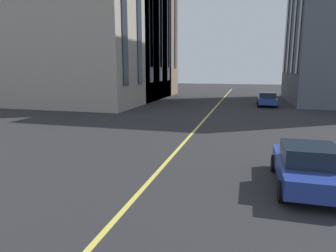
{
  "coord_description": "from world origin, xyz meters",
  "views": [
    {
      "loc": [
        2.89,
        -3.0,
        3.64
      ],
      "look_at": [
        13.4,
        -0.12,
        1.52
      ],
      "focal_mm": 31.13,
      "sensor_mm": 36.0,
      "label": 1
    }
  ],
  "objects": [
    {
      "name": "building_left_near",
      "position": [
        34.08,
        14.2,
        8.0
      ],
      "size": [
        17.73,
        13.52,
        16.0
      ],
      "color": "#A89E8E",
      "rests_on": "ground_plane"
    },
    {
      "name": "car_blue_mid",
      "position": [
        12.32,
        -4.9,
        0.7
      ],
      "size": [
        3.9,
        1.89,
        1.4
      ],
      "color": "navy",
      "rests_on": "ground_plane"
    },
    {
      "name": "car_blue_far",
      "position": [
        33.78,
        -4.9,
        0.7
      ],
      "size": [
        3.9,
        1.89,
        1.4
      ],
      "color": "navy",
      "rests_on": "ground_plane"
    },
    {
      "name": "lane_centre_line",
      "position": [
        20.0,
        0.0,
        0.0
      ],
      "size": [
        80.0,
        0.16,
        0.01
      ],
      "color": "#D8C64C",
      "rests_on": "ground_plane"
    }
  ]
}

